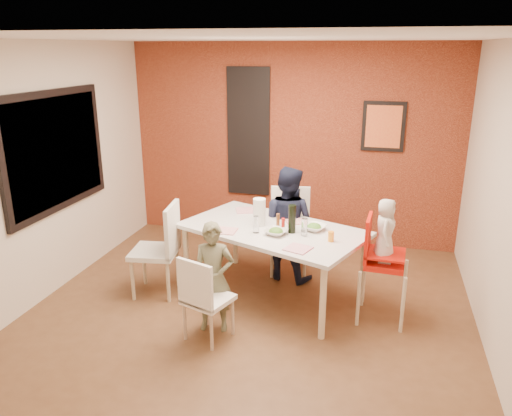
% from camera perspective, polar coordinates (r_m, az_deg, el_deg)
% --- Properties ---
extents(ground, '(4.50, 4.50, 0.00)m').
position_cam_1_polar(ground, '(5.27, -0.83, -11.91)').
color(ground, brown).
rests_on(ground, ground).
extents(ceiling, '(4.50, 4.50, 0.02)m').
position_cam_1_polar(ceiling, '(4.57, -0.99, 18.88)').
color(ceiling, white).
rests_on(ceiling, wall_back).
extents(wall_back, '(4.50, 0.02, 2.70)m').
position_cam_1_polar(wall_back, '(6.89, 4.09, 7.23)').
color(wall_back, beige).
rests_on(wall_back, ground).
extents(wall_front, '(4.50, 0.02, 2.70)m').
position_cam_1_polar(wall_front, '(2.79, -13.41, -9.82)').
color(wall_front, beige).
rests_on(wall_front, ground).
extents(wall_left, '(0.02, 4.50, 2.70)m').
position_cam_1_polar(wall_left, '(5.75, -23.12, 3.68)').
color(wall_left, beige).
rests_on(wall_left, ground).
extents(wall_right, '(0.02, 4.50, 2.70)m').
position_cam_1_polar(wall_right, '(4.71, 26.55, 0.28)').
color(wall_right, beige).
rests_on(wall_right, ground).
extents(brick_accent_wall, '(4.50, 0.02, 2.70)m').
position_cam_1_polar(brick_accent_wall, '(6.87, 4.05, 7.20)').
color(brick_accent_wall, maroon).
rests_on(brick_accent_wall, ground).
extents(picture_window_frame, '(0.05, 1.70, 1.30)m').
position_cam_1_polar(picture_window_frame, '(5.85, -21.96, 6.05)').
color(picture_window_frame, black).
rests_on(picture_window_frame, wall_left).
extents(picture_window_pane, '(0.02, 1.55, 1.15)m').
position_cam_1_polar(picture_window_pane, '(5.84, -21.84, 6.05)').
color(picture_window_pane, black).
rests_on(picture_window_pane, wall_left).
extents(glassblock_strip, '(0.55, 0.03, 1.70)m').
position_cam_1_polar(glassblock_strip, '(6.96, -0.86, 8.64)').
color(glassblock_strip, silver).
rests_on(glassblock_strip, wall_back).
extents(glassblock_surround, '(0.60, 0.03, 1.76)m').
position_cam_1_polar(glassblock_surround, '(6.96, -0.87, 8.63)').
color(glassblock_surround, black).
rests_on(glassblock_surround, wall_back).
extents(art_print_frame, '(0.54, 0.03, 0.64)m').
position_cam_1_polar(art_print_frame, '(6.69, 14.36, 9.01)').
color(art_print_frame, black).
rests_on(art_print_frame, wall_back).
extents(art_print_canvas, '(0.44, 0.01, 0.54)m').
position_cam_1_polar(art_print_canvas, '(6.68, 14.36, 8.99)').
color(art_print_canvas, orange).
rests_on(art_print_canvas, wall_back).
extents(dining_table, '(2.15, 1.68, 0.79)m').
position_cam_1_polar(dining_table, '(5.33, 1.92, -3.00)').
color(dining_table, silver).
rests_on(dining_table, ground).
extents(chair_near, '(0.50, 0.50, 0.84)m').
position_cam_1_polar(chair_near, '(4.63, -6.10, -9.92)').
color(chair_near, white).
rests_on(chair_near, ground).
extents(chair_far, '(0.54, 0.54, 1.02)m').
position_cam_1_polar(chair_far, '(6.06, 3.87, -1.94)').
color(chair_far, white).
rests_on(chair_far, ground).
extents(chair_left, '(0.54, 0.54, 1.04)m').
position_cam_1_polar(chair_left, '(5.52, -10.68, -4.15)').
color(chair_left, silver).
rests_on(chair_left, ground).
extents(high_chair, '(0.48, 0.48, 1.07)m').
position_cam_1_polar(high_chair, '(5.06, 13.94, -5.67)').
color(high_chair, red).
rests_on(high_chair, ground).
extents(child_near, '(0.44, 0.33, 1.09)m').
position_cam_1_polar(child_near, '(4.78, -4.88, -7.92)').
color(child_near, '#5C5B42').
rests_on(child_near, ground).
extents(child_far, '(0.76, 0.65, 1.35)m').
position_cam_1_polar(child_far, '(5.79, 3.56, -1.78)').
color(child_far, black).
rests_on(child_far, ground).
extents(toddler, '(0.21, 0.31, 0.63)m').
position_cam_1_polar(toddler, '(4.95, 14.55, -2.49)').
color(toddler, beige).
rests_on(toddler, high_chair).
extents(plate_near_left, '(0.22, 0.22, 0.01)m').
position_cam_1_polar(plate_near_left, '(5.22, -3.46, -2.61)').
color(plate_near_left, white).
rests_on(plate_near_left, dining_table).
extents(plate_far_mid, '(0.26, 0.26, 0.01)m').
position_cam_1_polar(plate_far_mid, '(5.50, 4.51, -1.55)').
color(plate_far_mid, white).
rests_on(plate_far_mid, dining_table).
extents(plate_near_right, '(0.29, 0.29, 0.01)m').
position_cam_1_polar(plate_near_right, '(4.77, 4.83, -4.64)').
color(plate_near_right, white).
rests_on(plate_near_right, dining_table).
extents(plate_far_left, '(0.29, 0.29, 0.01)m').
position_cam_1_polar(plate_far_left, '(5.85, -1.17, -0.26)').
color(plate_far_left, white).
rests_on(plate_far_left, dining_table).
extents(salad_bowl_a, '(0.29, 0.29, 0.06)m').
position_cam_1_polar(salad_bowl_a, '(5.11, 2.29, -2.76)').
color(salad_bowl_a, silver).
rests_on(salad_bowl_a, dining_table).
extents(salad_bowl_b, '(0.31, 0.31, 0.06)m').
position_cam_1_polar(salad_bowl_b, '(5.27, 6.66, -2.22)').
color(salad_bowl_b, white).
rests_on(salad_bowl_b, dining_table).
extents(wine_bottle, '(0.08, 0.08, 0.30)m').
position_cam_1_polar(wine_bottle, '(5.14, 4.14, -1.26)').
color(wine_bottle, black).
rests_on(wine_bottle, dining_table).
extents(wine_glass_a, '(0.06, 0.06, 0.18)m').
position_cam_1_polar(wine_glass_a, '(5.14, 0.01, -1.90)').
color(wine_glass_a, white).
rests_on(wine_glass_a, dining_table).
extents(wine_glass_b, '(0.06, 0.06, 0.18)m').
position_cam_1_polar(wine_glass_b, '(5.08, 5.55, -2.20)').
color(wine_glass_b, white).
rests_on(wine_glass_b, dining_table).
extents(paper_towel_roll, '(0.13, 0.13, 0.30)m').
position_cam_1_polar(paper_towel_roll, '(5.33, 0.38, -0.48)').
color(paper_towel_roll, white).
rests_on(paper_towel_roll, dining_table).
extents(condiment_red, '(0.04, 0.04, 0.14)m').
position_cam_1_polar(condiment_red, '(5.19, 3.11, -1.94)').
color(condiment_red, red).
rests_on(condiment_red, dining_table).
extents(condiment_green, '(0.04, 0.04, 0.15)m').
position_cam_1_polar(condiment_green, '(5.24, 4.00, -1.71)').
color(condiment_green, '#3E7A28').
rests_on(condiment_green, dining_table).
extents(condiment_brown, '(0.04, 0.04, 0.15)m').
position_cam_1_polar(condiment_brown, '(5.31, 2.53, -1.42)').
color(condiment_brown, brown).
rests_on(condiment_brown, dining_table).
extents(sippy_cup, '(0.06, 0.06, 0.10)m').
position_cam_1_polar(sippy_cup, '(4.98, 8.56, -3.23)').
color(sippy_cup, orange).
rests_on(sippy_cup, dining_table).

